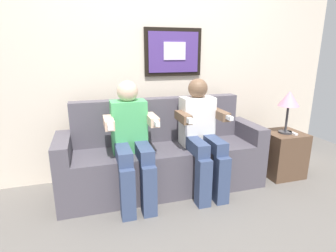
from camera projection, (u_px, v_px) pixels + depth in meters
ground_plane at (173, 202)px, 2.52m from camera, size 5.74×5.74×0.00m
back_wall_assembly at (152, 57)px, 2.87m from camera, size 4.42×0.10×2.60m
couch at (163, 158)px, 2.73m from camera, size 2.02×0.58×0.90m
person_on_left at (131, 139)px, 2.41m from camera, size 0.46×0.56×1.11m
person_on_right at (201, 132)px, 2.59m from camera, size 0.46×0.56×1.11m
side_table_right at (282, 154)px, 3.03m from camera, size 0.40×0.40×0.50m
table_lamp at (289, 101)px, 2.84m from camera, size 0.22×0.22×0.46m
spare_remote_on_table at (292, 133)px, 2.90m from camera, size 0.04×0.13×0.02m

